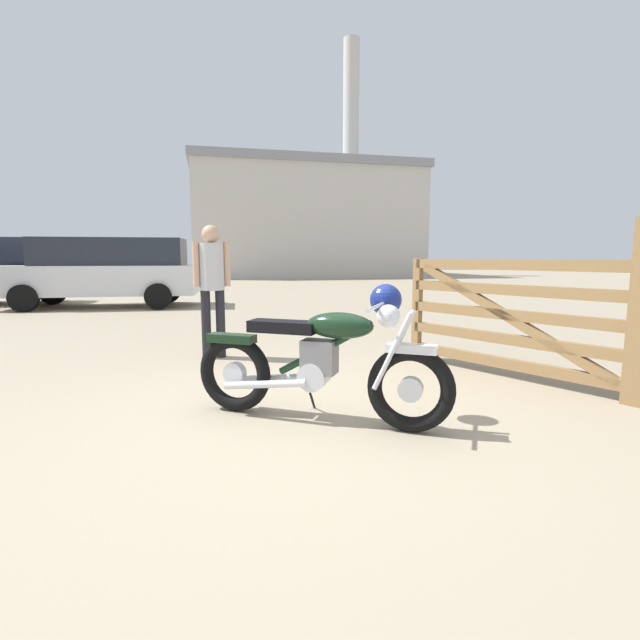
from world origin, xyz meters
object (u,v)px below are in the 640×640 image
(blue_hatchback_right, at_px, (106,270))
(bystander, at_px, (212,277))
(timber_gate, at_px, (534,314))
(vintage_motorcycle, at_px, (325,359))

(blue_hatchback_right, bearing_deg, bystander, 113.84)
(timber_gate, height_order, bystander, bystander)
(vintage_motorcycle, distance_m, timber_gate, 2.40)
(timber_gate, bearing_deg, blue_hatchback_right, 6.84)
(timber_gate, distance_m, bystander, 3.70)
(vintage_motorcycle, bearing_deg, blue_hatchback_right, 142.25)
(timber_gate, xyz_separation_m, blue_hatchback_right, (-6.37, 8.41, 0.24))
(vintage_motorcycle, bearing_deg, timber_gate, 46.86)
(vintage_motorcycle, height_order, timber_gate, timber_gate)
(vintage_motorcycle, height_order, blue_hatchback_right, blue_hatchback_right)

